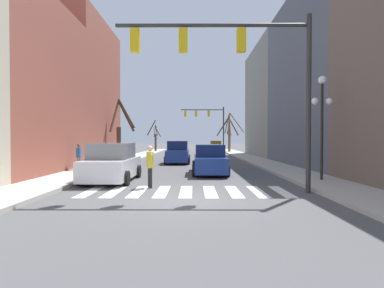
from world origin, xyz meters
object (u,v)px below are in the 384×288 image
Objects in this scene: street_tree_right_near at (229,134)px; traffic_signal_far at (208,119)px; street_tree_right_far at (155,138)px; street_tree_left_near at (121,131)px; car_parked_right_mid at (178,150)px; street_tree_right_mid at (230,133)px; car_at_intersection at (209,160)px; pedestrian_on_left_sidewalk at (150,163)px; traffic_signal_near at (238,60)px; car_parked_left_far at (215,147)px; car_parked_left_near at (178,153)px; car_driving_toward_lane at (112,164)px; street_lamp_right_corner at (322,107)px; pedestrian_on_right_sidewalk at (79,154)px.

traffic_signal_far is at bearing -134.71° from street_tree_right_near.
street_tree_left_near reaches higher than street_tree_right_far.
street_tree_right_mid reaches higher than car_parked_right_mid.
pedestrian_on_left_sidewalk reaches higher than car_at_intersection.
car_parked_left_far is (1.75, 35.04, -4.06)m from traffic_signal_near.
car_parked_left_near reaches higher than car_driving_toward_lane.
car_parked_left_near is 0.84× the size of street_tree_right_near.
car_parked_right_mid is (-3.78, -9.16, -3.99)m from traffic_signal_far.
car_parked_left_near is (-7.06, 11.09, -2.59)m from street_lamp_right_corner.
pedestrian_on_left_sidewalk is (-0.02, -20.94, 0.20)m from car_parked_right_mid.
traffic_signal_far is 1.50× the size of car_parked_left_far.
street_lamp_right_corner is at bearing -82.60° from traffic_signal_far.
street_tree_right_near is (6.63, 21.03, 1.91)m from car_parked_left_near.
car_driving_toward_lane is 31.31m from street_tree_right_far.
car_at_intersection is at bearing -50.93° from street_tree_left_near.
traffic_signal_far reaches higher than car_parked_left_far.
car_at_intersection is at bearing 96.45° from traffic_signal_near.
car_parked_right_mid is 13.02m from street_tree_right_mid.
street_tree_left_near is (-4.65, -6.92, 1.89)m from car_parked_right_mid.
traffic_signal_near is 14.46m from car_parked_left_near.
car_parked_right_mid is at bearing 158.46° from car_parked_left_far.
pedestrian_on_right_sidewalk is 0.29× the size of street_tree_left_near.
car_at_intersection is 0.90× the size of street_tree_left_near.
street_tree_right_near is (11.18, 0.40, 0.56)m from street_tree_right_far.
car_parked_left_near is at bearing -108.85° from street_tree_right_mid.
street_lamp_right_corner is at bearing 32.48° from car_parked_left_near.
street_tree_right_near reaches higher than car_parked_left_near.
street_tree_right_mid reaches higher than pedestrian_on_right_sidewalk.
car_parked_left_near is 21.16m from street_tree_right_far.
traffic_signal_near is at bearing -90.77° from traffic_signal_far.
car_driving_toward_lane is 12.61m from street_tree_left_near.
street_tree_right_far reaches higher than pedestrian_on_right_sidewalk.
street_tree_right_mid is at bearing -91.43° from street_tree_right_near.
traffic_signal_far reaches higher than car_driving_toward_lane.
traffic_signal_near reaches higher than street_tree_left_near.
car_driving_toward_lane is at bearing -78.05° from street_tree_left_near.
car_driving_toward_lane is 0.76× the size of street_tree_right_mid.
car_parked_left_far is 0.92× the size of street_tree_right_far.
pedestrian_on_left_sidewalk is at bearing 160.93° from traffic_signal_near.
traffic_signal_near is 1.51× the size of car_parked_right_mid.
car_parked_right_mid is 0.88× the size of street_tree_right_near.
pedestrian_on_right_sidewalk is at bearing 141.12° from traffic_signal_near.
street_tree_right_far is (-11.61, 31.71, -1.24)m from street_lamp_right_corner.
traffic_signal_far reaches higher than car_parked_left_near.
street_tree_right_near is at bearing 45.29° from traffic_signal_far.
car_at_intersection is 7.79m from pedestrian_on_right_sidewalk.
pedestrian_on_left_sidewalk is (-3.38, 1.17, -3.85)m from traffic_signal_near.
car_parked_left_near is (-2.20, 7.39, 0.06)m from car_at_intersection.
traffic_signal_far is 1.21× the size of street_tree_right_near.
car_at_intersection is 3.12× the size of pedestrian_on_right_sidewalk.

